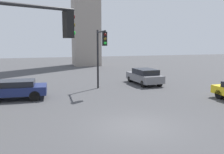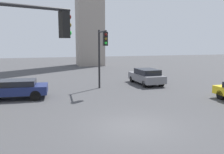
{
  "view_description": "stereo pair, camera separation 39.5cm",
  "coord_description": "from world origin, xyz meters",
  "px_view_note": "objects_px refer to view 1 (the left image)",
  "views": [
    {
      "loc": [
        -4.26,
        -10.22,
        4.0
      ],
      "look_at": [
        0.28,
        4.89,
        1.64
      ],
      "focal_mm": 39.43,
      "sensor_mm": 36.0,
      "label": 1
    },
    {
      "loc": [
        -3.88,
        -10.33,
        4.0
      ],
      "look_at": [
        0.28,
        4.89,
        1.64
      ],
      "focal_mm": 39.43,
      "sensor_mm": 36.0,
      "label": 2
    }
  ],
  "objects_px": {
    "car_2": "(12,89)",
    "car_4": "(145,76)",
    "traffic_light_1": "(23,45)",
    "traffic_light_0": "(101,47)"
  },
  "relations": [
    {
      "from": "car_2",
      "to": "car_4",
      "type": "xyz_separation_m",
      "value": [
        11.12,
        2.91,
        0.01
      ]
    },
    {
      "from": "traffic_light_0",
      "to": "traffic_light_1",
      "type": "height_order",
      "value": "traffic_light_1"
    },
    {
      "from": "traffic_light_0",
      "to": "car_2",
      "type": "relative_size",
      "value": 1.01
    },
    {
      "from": "car_2",
      "to": "car_4",
      "type": "relative_size",
      "value": 1.12
    },
    {
      "from": "car_2",
      "to": "car_4",
      "type": "distance_m",
      "value": 11.49
    },
    {
      "from": "traffic_light_1",
      "to": "traffic_light_0",
      "type": "bearing_deg",
      "value": 36.23
    },
    {
      "from": "car_2",
      "to": "car_4",
      "type": "bearing_deg",
      "value": -161.8
    },
    {
      "from": "traffic_light_0",
      "to": "car_2",
      "type": "bearing_deg",
      "value": -79.57
    },
    {
      "from": "traffic_light_0",
      "to": "car_2",
      "type": "xyz_separation_m",
      "value": [
        -6.5,
        -0.93,
        -2.74
      ]
    },
    {
      "from": "traffic_light_1",
      "to": "car_2",
      "type": "xyz_separation_m",
      "value": [
        -1.34,
        8.93,
        -3.13
      ]
    }
  ]
}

